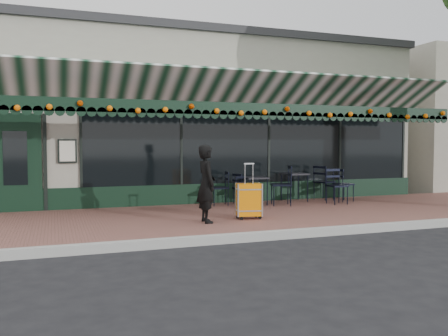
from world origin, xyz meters
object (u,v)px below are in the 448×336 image
object	(u,v)px
chair_b_left	(220,188)
suitcase	(249,200)
woman	(206,184)
cafe_table_b	(255,180)
chair_a_right	(324,182)
cafe_table_a	(294,176)
chair_b_front	(245,192)
chair_a_front	(337,186)
chair_a_left	(281,185)
chair_b_right	(242,188)
chair_a_extra	(344,185)

from	to	relation	value
chair_b_left	suitcase	bearing A→B (deg)	4.89
suitcase	chair_b_left	distance (m)	2.18
woman	suitcase	size ratio (longest dim) A/B	1.34
cafe_table_b	chair_a_right	world-z (taller)	chair_a_right
cafe_table_a	chair_b_left	xyz separation A→B (m)	(-2.12, -0.09, -0.25)
chair_b_left	chair_b_front	world-z (taller)	chair_b_left
chair_a_front	chair_b_left	distance (m)	2.96
woman	chair_a_left	world-z (taller)	woman
chair_a_front	chair_b_front	distance (m)	2.42
chair_b_right	chair_b_front	bearing A→B (deg)	146.23
chair_a_front	chair_a_extra	world-z (taller)	chair_a_front
cafe_table_b	chair_a_extra	size ratio (longest dim) A/B	0.78
cafe_table_b	chair_a_right	size ratio (longest dim) A/B	0.73
chair_b_right	chair_b_front	xyz separation A→B (m)	(-0.18, -0.64, -0.02)
cafe_table_a	chair_a_right	xyz separation A→B (m)	(0.96, 0.09, -0.20)
chair_a_front	suitcase	bearing A→B (deg)	-155.15
cafe_table_b	chair_b_front	distance (m)	0.60
cafe_table_b	chair_b_left	world-z (taller)	chair_b_left
chair_b_left	chair_b_right	world-z (taller)	chair_b_left
chair_a_front	chair_a_extra	size ratio (longest dim) A/B	1.02
woman	suitcase	xyz separation A→B (m)	(0.94, 0.13, -0.37)
woman	suitcase	bearing A→B (deg)	-82.37
woman	chair_a_extra	xyz separation A→B (m)	(4.43, 1.98, -0.31)
cafe_table_a	chair_a_right	bearing A→B (deg)	5.08
chair_b_right	woman	bearing A→B (deg)	126.56
cafe_table_a	chair_a_front	xyz separation A→B (m)	(0.75, -0.85, -0.22)
cafe_table_a	cafe_table_b	xyz separation A→B (m)	(-1.25, -0.26, -0.05)
chair_b_front	chair_a_front	bearing A→B (deg)	-28.97
chair_a_right	chair_b_left	size ratio (longest dim) A/B	1.11
suitcase	cafe_table_a	world-z (taller)	suitcase
woman	cafe_table_a	distance (m)	3.99
cafe_table_b	suitcase	bearing A→B (deg)	-116.54
chair_a_front	chair_a_extra	xyz separation A→B (m)	(0.49, 0.44, -0.01)
cafe_table_b	chair_a_right	xyz separation A→B (m)	(2.21, 0.35, -0.15)
suitcase	cafe_table_a	distance (m)	3.21
cafe_table_b	chair_a_left	xyz separation A→B (m)	(0.55, -0.35, -0.12)
chair_a_right	chair_b_front	bearing A→B (deg)	85.42
chair_b_left	chair_a_extra	bearing A→B (deg)	93.06
chair_a_right	chair_b_right	size ratio (longest dim) A/B	1.20
chair_b_front	chair_a_right	bearing A→B (deg)	-8.49
cafe_table_a	chair_a_right	world-z (taller)	chair_a_right
cafe_table_b	chair_b_front	xyz separation A→B (m)	(-0.41, -0.37, -0.24)
suitcase	chair_b_right	distance (m)	2.40
woman	chair_a_front	xyz separation A→B (m)	(3.94, 1.54, -0.30)
chair_a_right	suitcase	bearing A→B (deg)	106.39
chair_b_left	cafe_table_b	bearing A→B (deg)	87.49
woman	chair_b_front	size ratio (longest dim) A/B	1.99
chair_b_left	chair_b_front	distance (m)	0.71
cafe_table_a	chair_b_right	distance (m)	1.50
chair_a_left	cafe_table_a	bearing A→B (deg)	149.17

